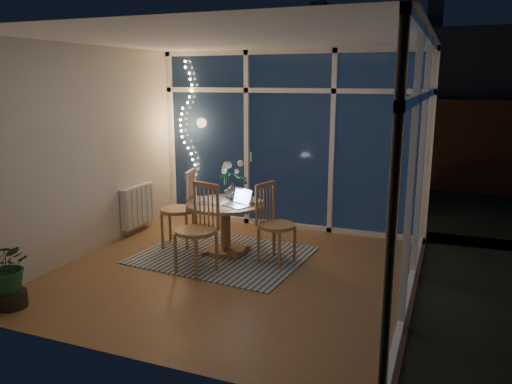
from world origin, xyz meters
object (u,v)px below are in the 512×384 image
(chair_right, at_px, (277,224))
(laptop, at_px, (236,197))
(flower_vase, at_px, (232,191))
(potted_plant, at_px, (9,271))
(chair_front, at_px, (195,229))
(dining_table, at_px, (226,228))
(chair_left, at_px, (177,208))

(chair_right, relative_size, laptop, 3.24)
(flower_vase, bearing_deg, laptop, -59.86)
(chair_right, relative_size, potted_plant, 1.30)
(chair_front, xyz_separation_m, laptop, (0.24, 0.60, 0.26))
(dining_table, distance_m, chair_front, 0.75)
(dining_table, xyz_separation_m, flower_vase, (-0.00, 0.23, 0.44))
(chair_right, relative_size, flower_vase, 4.71)
(chair_front, relative_size, potted_plant, 1.38)
(laptop, bearing_deg, chair_right, 28.49)
(dining_table, height_order, chair_left, chair_left)
(chair_left, height_order, chair_front, chair_front)
(potted_plant, bearing_deg, chair_left, 75.79)
(laptop, xyz_separation_m, potted_plant, (-1.48, -2.07, -0.40))
(laptop, distance_m, potted_plant, 2.57)
(dining_table, relative_size, chair_left, 0.94)
(chair_left, distance_m, laptop, 0.97)
(dining_table, xyz_separation_m, chair_front, (-0.04, -0.72, 0.19))
(dining_table, relative_size, chair_right, 0.99)
(chair_front, distance_m, laptop, 0.70)
(chair_right, bearing_deg, flower_vase, 83.92)
(chair_right, xyz_separation_m, potted_plant, (-2.00, -2.10, -0.11))
(chair_right, bearing_deg, chair_left, 102.29)
(chair_right, relative_size, chair_front, 0.94)
(laptop, xyz_separation_m, flower_vase, (-0.20, 0.34, -0.01))
(chair_right, bearing_deg, dining_table, 100.59)
(flower_vase, bearing_deg, chair_right, -23.29)
(chair_front, bearing_deg, laptop, 84.16)
(flower_vase, distance_m, potted_plant, 2.76)
(chair_front, distance_m, potted_plant, 1.93)
(dining_table, height_order, flower_vase, flower_vase)
(dining_table, bearing_deg, flower_vase, 90.52)
(chair_left, bearing_deg, laptop, 66.80)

